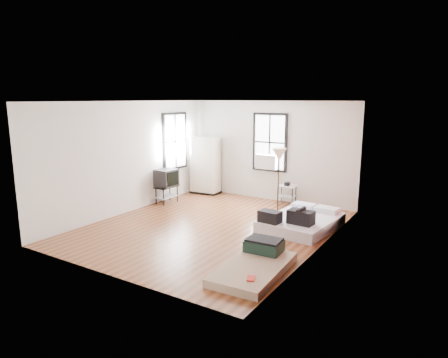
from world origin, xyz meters
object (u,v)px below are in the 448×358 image
Objects in this scene: mattress_main at (301,221)px; side_table at (287,190)px; floor_lamp at (279,158)px; tv_stand at (167,179)px; mattress_bare at (256,263)px; wardrobe at (205,165)px.

side_table is (-1.08, 1.74, 0.25)m from mattress_main.
floor_lamp is (0.14, -0.89, 1.00)m from side_table.
side_table is 0.65× the size of tv_stand.
floor_lamp reaches higher than tv_stand.
tv_stand reaches higher than side_table.
mattress_bare is 1.04× the size of wardrobe.
mattress_main is 3.99m from tv_stand.
side_table is (-1.26, 4.22, 0.30)m from mattress_bare.
side_table is (2.65, 0.07, -0.44)m from wardrobe.
mattress_main reaches higher than mattress_bare.
side_table is 0.38× the size of floor_lamp.
mattress_main is 2.06× the size of tv_stand.
mattress_bare is 1.89× the size of tv_stand.
tv_stand is at bearing 144.69° from mattress_bare.
floor_lamp is (-1.12, 3.33, 1.30)m from mattress_bare.
floor_lamp is at bearing 142.96° from mattress_main.
mattress_bare is at bearing -51.81° from wardrobe.
mattress_bare is 4.42m from side_table.
mattress_main is 4.15m from wardrobe.
tv_stand is (-3.01, -0.74, -0.74)m from floor_lamp.
mattress_bare is at bearing -71.41° from floor_lamp.
tv_stand is (-4.13, 2.59, 0.56)m from mattress_bare.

